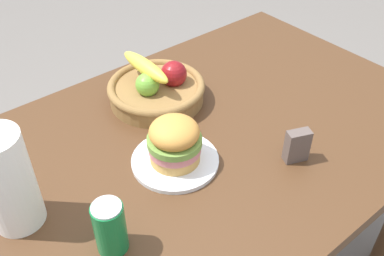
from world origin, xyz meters
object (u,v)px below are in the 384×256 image
(plate, at_px, (175,161))
(paper_towel_roll, at_px, (7,181))
(sandwich, at_px, (174,141))
(napkin_holder, at_px, (297,146))
(fruit_basket, at_px, (156,89))
(soda_can, at_px, (110,227))

(plate, height_order, paper_towel_roll, paper_towel_roll)
(sandwich, relative_size, napkin_holder, 1.52)
(plate, xyz_separation_m, fruit_basket, (0.12, 0.25, 0.04))
(sandwich, relative_size, fruit_basket, 0.47)
(plate, height_order, sandwich, sandwich)
(fruit_basket, bearing_deg, paper_towel_roll, -160.59)
(sandwich, xyz_separation_m, soda_can, (-0.26, -0.12, -0.01))
(fruit_basket, bearing_deg, plate, -115.84)
(plate, xyz_separation_m, paper_towel_roll, (-0.38, 0.07, 0.11))
(sandwich, height_order, napkin_holder, sandwich)
(plate, height_order, soda_can, soda_can)
(sandwich, height_order, fruit_basket, fruit_basket)
(sandwich, bearing_deg, napkin_holder, -37.08)
(paper_towel_roll, bearing_deg, sandwich, -11.24)
(paper_towel_roll, bearing_deg, fruit_basket, 19.41)
(fruit_basket, bearing_deg, soda_can, -135.65)
(fruit_basket, xyz_separation_m, paper_towel_roll, (-0.50, -0.17, 0.08))
(soda_can, xyz_separation_m, paper_towel_roll, (-0.12, 0.19, 0.06))
(soda_can, height_order, paper_towel_roll, paper_towel_roll)
(plate, bearing_deg, sandwich, -90.00)
(sandwich, relative_size, paper_towel_roll, 0.57)
(plate, bearing_deg, fruit_basket, 64.16)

